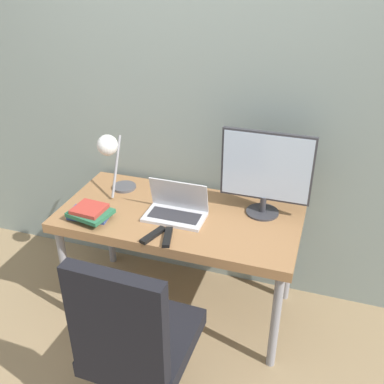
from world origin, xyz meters
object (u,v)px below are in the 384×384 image
monitor (266,171)px  book_stack (90,212)px  laptop (176,209)px  office_chair (135,339)px  desk_lamp (111,153)px

monitor → book_stack: size_ratio=1.89×
laptop → monitor: 0.56m
monitor → book_stack: bearing=-158.3°
laptop → book_stack: bearing=-158.9°
laptop → office_chair: bearing=-83.8°
laptop → desk_lamp: desk_lamp is taller
monitor → office_chair: monitor is taller
laptop → book_stack: (-0.47, -0.18, -0.01)m
monitor → desk_lamp: (-0.92, -0.11, 0.03)m
office_chair → book_stack: 0.85m
monitor → office_chair: 1.16m
monitor → desk_lamp: size_ratio=1.20×
laptop → desk_lamp: bearing=169.3°
office_chair → laptop: bearing=96.2°
laptop → book_stack: size_ratio=1.28×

